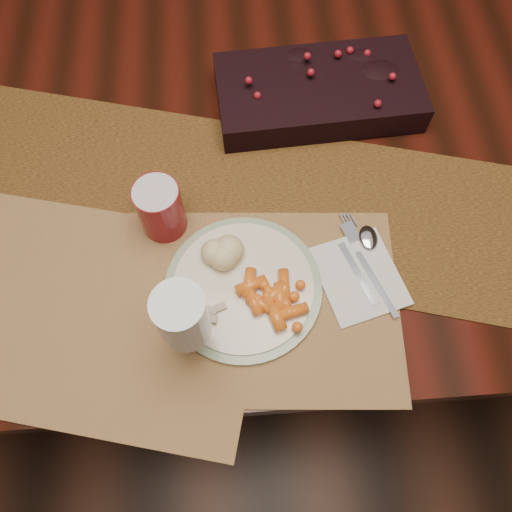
{
  "coord_description": "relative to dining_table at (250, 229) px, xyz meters",
  "views": [
    {
      "loc": [
        -0.03,
        -0.6,
        1.5
      ],
      "look_at": [
        -0.01,
        -0.28,
        0.8
      ],
      "focal_mm": 35.0,
      "sensor_mm": 36.0,
      "label": 1
    }
  ],
  "objects": [
    {
      "name": "spoon",
      "position": [
        0.18,
        -0.29,
        0.39
      ],
      "size": [
        0.08,
        0.15,
        0.0
      ],
      "primitive_type": null,
      "rotation": [
        0.0,
        0.0,
        0.36
      ],
      "color": "silver",
      "rests_on": "napkin"
    },
    {
      "name": "napkin",
      "position": [
        0.16,
        -0.3,
        0.38
      ],
      "size": [
        0.16,
        0.17,
        0.0
      ],
      "primitive_type": "cube",
      "rotation": [
        0.0,
        0.0,
        0.26
      ],
      "color": "silver",
      "rests_on": "placemat_main"
    },
    {
      "name": "fork",
      "position": [
        0.16,
        -0.28,
        0.39
      ],
      "size": [
        0.07,
        0.15,
        0.0
      ],
      "primitive_type": null,
      "rotation": [
        0.0,
        0.0,
        0.34
      ],
      "color": "#ACAECC",
      "rests_on": "napkin"
    },
    {
      "name": "baby_carrots",
      "position": [
        0.02,
        -0.34,
        0.4
      ],
      "size": [
        0.12,
        0.1,
        0.02
      ],
      "primitive_type": null,
      "rotation": [
        0.0,
        0.0,
        -0.18
      ],
      "color": "orange",
      "rests_on": "dinner_plate"
    },
    {
      "name": "floor",
      "position": [
        0.0,
        0.0,
        -0.38
      ],
      "size": [
        5.0,
        5.0,
        0.0
      ],
      "primitive_type": "plane",
      "color": "black",
      "rests_on": "ground"
    },
    {
      "name": "centerpiece",
      "position": [
        0.14,
        0.06,
        0.42
      ],
      "size": [
        0.39,
        0.21,
        0.08
      ],
      "primitive_type": null,
      "rotation": [
        0.0,
        0.0,
        0.06
      ],
      "color": "black",
      "rests_on": "table_runner"
    },
    {
      "name": "wine_glass",
      "position": [
        -0.11,
        -0.4,
        0.47
      ],
      "size": [
        0.08,
        0.08,
        0.19
      ],
      "primitive_type": null,
      "rotation": [
        0.0,
        0.0,
        0.22
      ],
      "color": "#B0B8BC",
      "rests_on": "dining_table"
    },
    {
      "name": "red_cup",
      "position": [
        -0.15,
        -0.18,
        0.43
      ],
      "size": [
        0.08,
        0.08,
        0.1
      ],
      "primitive_type": "cylinder",
      "rotation": [
        0.0,
        0.0,
        0.13
      ],
      "color": "maroon",
      "rests_on": "placemat_main"
    },
    {
      "name": "dining_table",
      "position": [
        0.0,
        0.0,
        0.0
      ],
      "size": [
        1.8,
        1.0,
        0.75
      ],
      "primitive_type": "cube",
      "color": "black",
      "rests_on": "floor"
    },
    {
      "name": "placemat_second",
      "position": [
        -0.25,
        -0.33,
        0.38
      ],
      "size": [
        0.56,
        0.47,
        0.0
      ],
      "primitive_type": "cube",
      "rotation": [
        0.0,
        0.0,
        -0.25
      ],
      "color": "brown",
      "rests_on": "dining_table"
    },
    {
      "name": "table_runner",
      "position": [
        -0.05,
        -0.13,
        0.38
      ],
      "size": [
        1.53,
        0.7,
        0.0
      ],
      "primitive_type": "cube",
      "rotation": [
        0.0,
        0.0,
        -0.27
      ],
      "color": "#53320D",
      "rests_on": "dining_table"
    },
    {
      "name": "placemat_main",
      "position": [
        -0.01,
        -0.33,
        0.38
      ],
      "size": [
        0.47,
        0.36,
        0.0
      ],
      "primitive_type": "cube",
      "rotation": [
        0.0,
        0.0,
        -0.07
      ],
      "color": "brown",
      "rests_on": "dining_table"
    },
    {
      "name": "turkey_shreds",
      "position": [
        -0.09,
        -0.35,
        0.4
      ],
      "size": [
        0.09,
        0.08,
        0.02
      ],
      "primitive_type": null,
      "rotation": [
        0.0,
        0.0,
        0.31
      ],
      "color": "beige",
      "rests_on": "dinner_plate"
    },
    {
      "name": "dinner_plate",
      "position": [
        -0.03,
        -0.31,
        0.39
      ],
      "size": [
        0.26,
        0.26,
        0.01
      ],
      "primitive_type": "cylinder",
      "rotation": [
        0.0,
        0.0,
        -0.05
      ],
      "color": "silver",
      "rests_on": "placemat_main"
    },
    {
      "name": "mashed_potatoes",
      "position": [
        -0.05,
        -0.26,
        0.42
      ],
      "size": [
        0.1,
        0.09,
        0.05
      ],
      "primitive_type": null,
      "rotation": [
        0.0,
        0.0,
        -0.1
      ],
      "color": "#BBB186",
      "rests_on": "dinner_plate"
    }
  ]
}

